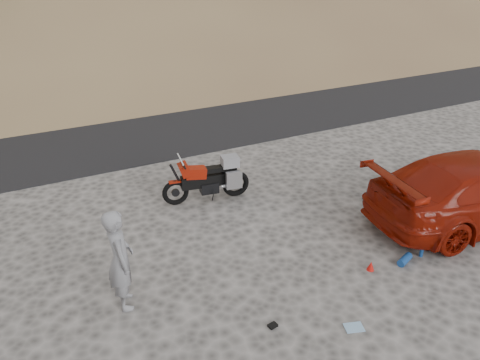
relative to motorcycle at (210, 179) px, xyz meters
name	(u,v)px	position (x,y,z in m)	size (l,w,h in m)	color
ground	(253,264)	(-0.34, -2.82, -0.56)	(140.00, 140.00, 0.00)	#474542
road	(132,125)	(-0.34, 6.18, -0.56)	(120.00, 7.00, 0.05)	black
motorcycle	(210,179)	(0.00, 0.00, 0.00)	(2.19, 0.82, 1.30)	black
man	(126,303)	(-2.86, -2.80, -0.56)	(0.69, 0.45, 1.88)	gray
red_car	(474,219)	(5.04, -3.61, -0.56)	(2.17, 5.35, 1.55)	maroon
gear_blue_mat	(405,260)	(2.37, -4.14, -0.48)	(0.15, 0.15, 0.38)	navy
gear_bottle	(421,252)	(2.83, -4.13, -0.45)	(0.07, 0.07, 0.21)	navy
gear_funnel	(371,266)	(1.62, -4.02, -0.46)	(0.15, 0.15, 0.19)	red
gear_glove_a	(273,325)	(-0.84, -4.46, -0.54)	(0.15, 0.11, 0.04)	black
gear_blue_cloth	(354,327)	(0.34, -5.09, -0.55)	(0.31, 0.23, 0.01)	#8BB3D7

